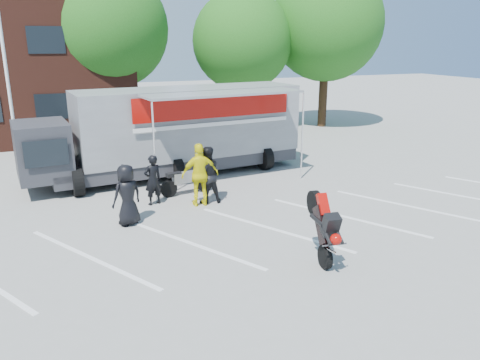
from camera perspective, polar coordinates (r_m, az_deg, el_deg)
ground at (r=12.05m, az=5.12°, el=-7.77°), size 100.00×100.00×0.00m
parking_bay_lines at (r=12.87m, az=3.11°, el=-6.06°), size 18.09×13.33×0.01m
flagpole at (r=19.78m, az=-26.29°, el=15.24°), size 1.61×0.12×8.00m
tree_left at (r=25.93m, az=-15.82°, el=17.35°), size 6.12×6.12×8.64m
tree_mid at (r=26.71m, az=0.27°, el=16.57°), size 5.44×5.44×7.68m
tree_right at (r=28.56m, az=10.51°, el=18.18°), size 6.46×6.46×9.12m
transporter_truck at (r=18.34m, az=-7.41°, el=0.77°), size 10.76×6.00×3.28m
parked_motorcycle at (r=15.87m, az=-6.45°, el=-1.72°), size 1.98×0.90×1.00m
stunt_bike_rider at (r=11.47m, az=9.02°, el=-9.23°), size 0.92×1.63×1.82m
spectator_leather_a at (r=13.31m, az=-13.60°, el=-1.79°), size 0.99×0.82×1.73m
spectator_leather_b at (r=14.81m, az=-10.58°, el=0.00°), size 0.67×0.54×1.60m
spectator_leather_c at (r=14.71m, az=-4.05°, el=0.61°), size 0.91×0.72×1.83m
spectator_hivis at (r=14.48m, az=-4.88°, el=0.62°), size 1.20×0.59×1.98m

